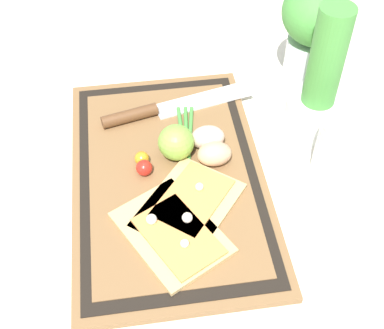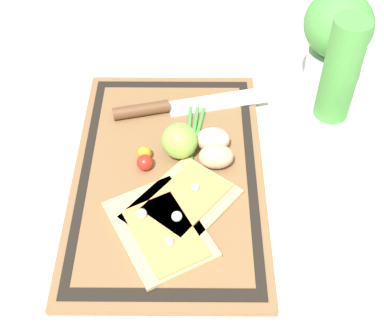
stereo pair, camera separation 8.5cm
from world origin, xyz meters
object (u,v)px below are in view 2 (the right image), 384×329
Objects in this scene: knife at (166,107)px; sauce_jar at (342,170)px; pizza_slice_far at (183,203)px; herb_pot at (332,104)px; cherry_tomato_yellow at (144,153)px; cherry_tomato_red at (145,162)px; egg_brown at (216,156)px; egg_pink at (213,139)px; lime at (180,141)px; herb_glass at (335,41)px; pizza_slice_near at (160,230)px.

knife is 0.33m from sauce_jar.
pizza_slice_far is 0.30m from herb_pot.
cherry_tomato_red is at bearing 5.41° from cherry_tomato_yellow.
herb_pot reaches higher than cherry_tomato_red.
egg_pink is (-0.04, -0.00, 0.00)m from egg_brown.
egg_brown is 0.12m from cherry_tomato_red.
egg_brown is 1.00× the size of egg_pink.
herb_pot is at bearing 110.99° from egg_brown.
sauce_jar reaches higher than pizza_slice_far.
herb_pot is at bearing 100.80° from lime.
herb_pot reaches higher than cherry_tomato_yellow.
knife is at bearing -101.82° from herb_pot.
herb_glass is (-0.20, 0.32, 0.10)m from cherry_tomato_red.
pizza_slice_near is at bearing -25.11° from egg_pink.
pizza_slice_far is 3.51× the size of egg_pink.
egg_pink is 0.95× the size of lime.
sauce_jar is at bearing 108.60° from pizza_slice_near.
herb_pot reaches higher than lime.
pizza_slice_far is at bearing 9.18° from knife.
egg_brown is at bearing -101.65° from sauce_jar.
lime is at bearing -176.44° from pizza_slice_far.
cherry_tomato_red is at bearing -58.63° from herb_glass.
sauce_jar is 0.24m from herb_glass.
pizza_slice_far is 0.10m from cherry_tomato_red.
knife is at bearing -78.95° from herb_glass.
herb_pot reaches higher than knife.
pizza_slice_near is at bearing -42.15° from herb_glass.
pizza_slice_near is at bearing -9.31° from lime.
pizza_slice_far is 0.11m from lime.
cherry_tomato_yellow is 0.32m from herb_pot.
egg_pink is at bearing -111.56° from sauce_jar.
lime is 0.25× the size of herb_pot.
egg_brown is at bearing 93.71° from cherry_tomato_red.
herb_glass reaches higher than cherry_tomato_yellow.
pizza_slice_near is 0.15m from cherry_tomato_yellow.
knife is at bearing -179.59° from pizza_slice_near.
pizza_slice_near is 0.29m from sauce_jar.
cherry_tomato_yellow is at bearing -174.59° from cherry_tomato_red.
lime is (0.11, 0.03, 0.02)m from knife.
pizza_slice_far is at bearing 3.56° from lime.
herb_pot reaches higher than herb_glass.
herb_pot reaches higher than pizza_slice_far.
sauce_jar is at bearing 80.05° from cherry_tomato_yellow.
herb_pot reaches higher than egg_brown.
cherry_tomato_red is at bearing -67.49° from egg_pink.
sauce_jar is (0.04, 0.19, 0.01)m from egg_brown.
egg_pink reaches higher than pizza_slice_far.
pizza_slice_near is 3.56× the size of egg_pink.
lime is 0.07m from cherry_tomato_red.
sauce_jar is 0.54× the size of herb_glass.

